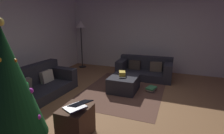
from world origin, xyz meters
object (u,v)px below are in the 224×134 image
at_px(ottoman, 124,84).
at_px(tv_remote, 122,78).
at_px(side_table, 76,122).
at_px(corner_lamp, 81,28).
at_px(couch_left, 37,85).
at_px(couch_right, 145,69).
at_px(laptop, 77,106).
at_px(gift_box, 122,73).
at_px(christmas_tree, 10,85).
at_px(book_stack, 151,89).

xyz_separation_m(ottoman, tv_remote, (-0.17, -0.02, 0.21)).
height_order(side_table, corner_lamp, corner_lamp).
distance_m(couch_left, ottoman, 2.15).
bearing_deg(couch_right, laptop, 81.97).
xyz_separation_m(gift_box, side_table, (-2.16, 0.08, -0.20)).
relative_size(christmas_tree, side_table, 3.58).
bearing_deg(couch_right, ottoman, 75.66).
xyz_separation_m(couch_left, book_stack, (1.27, -2.57, -0.21)).
xyz_separation_m(couch_right, gift_box, (-1.22, 0.37, 0.18)).
xyz_separation_m(couch_left, laptop, (-1.05, -1.78, 0.28)).
relative_size(couch_right, ottoman, 2.13).
bearing_deg(gift_box, corner_lamp, 52.96).
bearing_deg(couch_left, side_table, 61.95).
xyz_separation_m(couch_left, couch_right, (2.36, -2.17, -0.01)).
relative_size(ottoman, gift_box, 3.24).
xyz_separation_m(couch_right, side_table, (-3.38, 0.45, -0.02)).
bearing_deg(couch_left, gift_box, 124.84).
bearing_deg(gift_box, couch_right, -16.73).
height_order(couch_left, side_table, couch_left).
distance_m(christmas_tree, corner_lamp, 4.66).
bearing_deg(corner_lamp, couch_left, -173.07).
bearing_deg(ottoman, gift_box, 43.44).
distance_m(couch_right, book_stack, 1.17).
height_order(couch_right, ottoman, couch_right).
distance_m(christmas_tree, laptop, 0.97).
bearing_deg(laptop, ottoman, -2.63).
xyz_separation_m(couch_left, tv_remote, (0.89, -1.89, 0.13)).
relative_size(gift_box, tv_remote, 1.54).
height_order(couch_left, laptop, couch_left).
distance_m(couch_left, book_stack, 2.87).
distance_m(book_stack, corner_lamp, 3.56).
height_order(couch_right, tv_remote, couch_right).
relative_size(tv_remote, laptop, 0.32).
bearing_deg(couch_right, couch_left, 45.92).
relative_size(gift_box, corner_lamp, 0.14).
distance_m(ottoman, book_stack, 0.74).
relative_size(side_table, laptop, 1.04).
height_order(laptop, corner_lamp, corner_lamp).
xyz_separation_m(tv_remote, laptop, (-1.94, 0.11, 0.15)).
bearing_deg(book_stack, corner_lamp, 63.04).
xyz_separation_m(gift_box, christmas_tree, (-2.77, 0.64, 0.57)).
relative_size(couch_right, tv_remote, 10.63).
bearing_deg(laptop, christmas_tree, 133.96).
distance_m(ottoman, side_table, 2.09).
bearing_deg(book_stack, laptop, 161.25).
relative_size(gift_box, laptop, 0.50).
bearing_deg(laptop, side_table, 64.54).
relative_size(couch_left, laptop, 3.75).
xyz_separation_m(laptop, book_stack, (2.32, -0.79, -0.50)).
height_order(christmas_tree, book_stack, christmas_tree).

